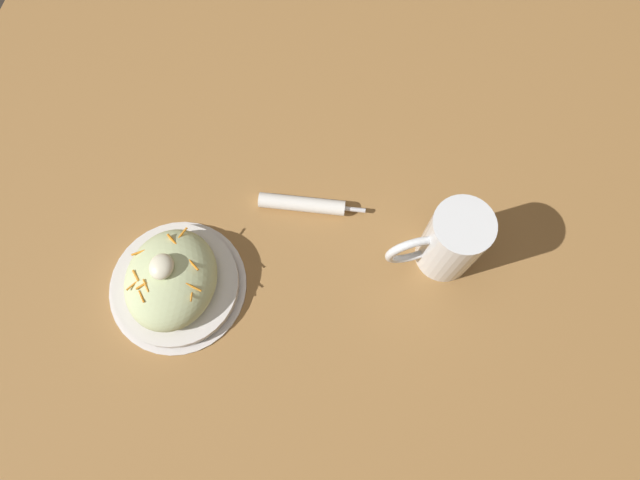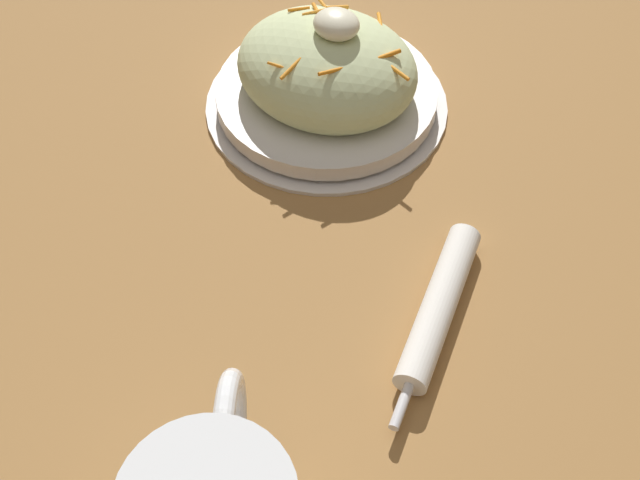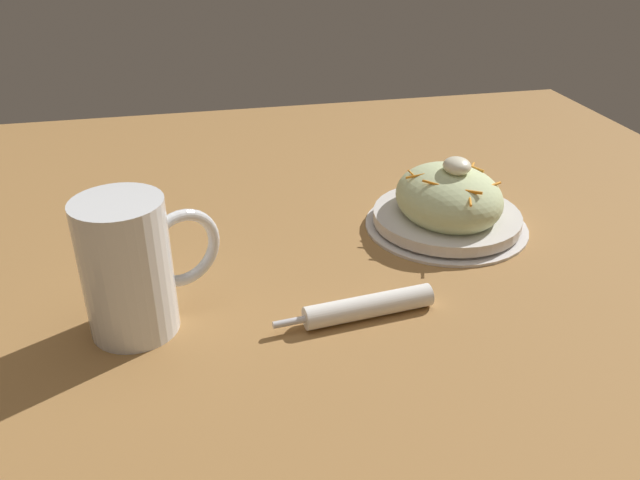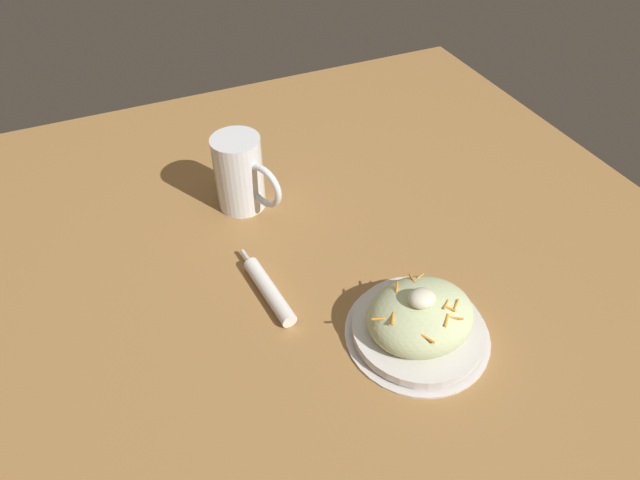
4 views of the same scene
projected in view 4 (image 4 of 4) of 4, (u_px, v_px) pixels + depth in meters
name	position (u px, v px, depth m)	size (l,w,h in m)	color
ground_plane	(318.00, 271.00, 0.95)	(1.43, 1.43, 0.00)	#9E703D
salad_plate	(419.00, 321.00, 0.83)	(0.23, 0.23, 0.11)	silver
beer_mug	(241.00, 177.00, 1.04)	(0.10, 0.15, 0.15)	white
napkin_roll	(269.00, 290.00, 0.90)	(0.04, 0.19, 0.03)	white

